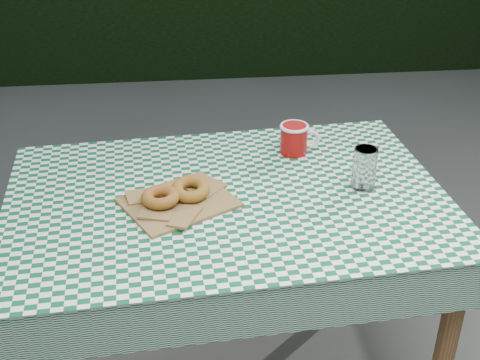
{
  "coord_description": "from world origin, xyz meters",
  "views": [
    {
      "loc": [
        -0.11,
        -1.72,
        1.72
      ],
      "look_at": [
        0.06,
        -0.09,
        0.79
      ],
      "focal_mm": 47.41,
      "sensor_mm": 36.0,
      "label": 1
    }
  ],
  "objects_px": {
    "coffee_mug": "(294,139)",
    "table": "(228,296)",
    "paper_bag": "(179,202)",
    "drinking_glass": "(364,168)"
  },
  "relations": [
    {
      "from": "coffee_mug",
      "to": "table",
      "type": "bearing_deg",
      "value": -129.11
    },
    {
      "from": "drinking_glass",
      "to": "coffee_mug",
      "type": "bearing_deg",
      "value": 124.24
    },
    {
      "from": "coffee_mug",
      "to": "drinking_glass",
      "type": "bearing_deg",
      "value": -51.3
    },
    {
      "from": "paper_bag",
      "to": "coffee_mug",
      "type": "xyz_separation_m",
      "value": [
        0.39,
        0.29,
        0.04
      ]
    },
    {
      "from": "paper_bag",
      "to": "coffee_mug",
      "type": "bearing_deg",
      "value": 36.6
    },
    {
      "from": "table",
      "to": "paper_bag",
      "type": "xyz_separation_m",
      "value": [
        -0.14,
        -0.03,
        0.39
      ]
    },
    {
      "from": "table",
      "to": "paper_bag",
      "type": "height_order",
      "value": "paper_bag"
    },
    {
      "from": "paper_bag",
      "to": "coffee_mug",
      "type": "relative_size",
      "value": 1.66
    },
    {
      "from": "paper_bag",
      "to": "table",
      "type": "bearing_deg",
      "value": 12.13
    },
    {
      "from": "coffee_mug",
      "to": "drinking_glass",
      "type": "xyz_separation_m",
      "value": [
        0.17,
        -0.25,
        0.01
      ]
    }
  ]
}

